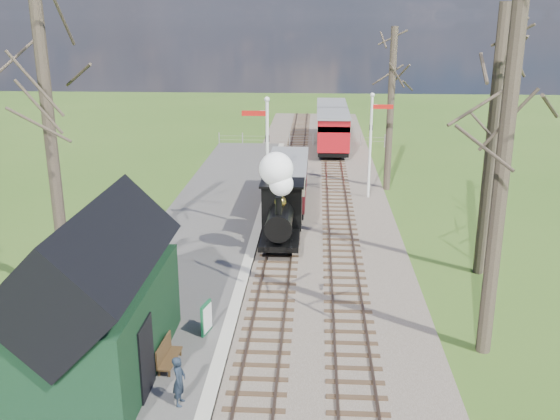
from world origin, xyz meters
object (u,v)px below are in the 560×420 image
Objects in this scene: locomotive at (280,204)px; red_carriage_a at (333,132)px; station_shed at (98,301)px; coach at (288,180)px; semaphore_far at (372,138)px; sign_board at (206,318)px; red_carriage_b at (331,119)px; bench at (167,354)px; person at (179,381)px; semaphore_near at (266,156)px.

locomotive is 19.24m from red_carriage_a.
station_shed reaches higher than coach.
station_shed is 1.10× the size of semaphore_far.
coach is 1.21× the size of red_carriage_a.
locomotive is 4.29× the size of sign_board.
red_carriage_b is (2.60, 18.50, 0.19)m from coach.
person reaches higher than bench.
sign_board is at bearing -97.75° from red_carriage_b.
station_shed is 6.29× the size of sign_board.
bench is (1.69, 0.32, -1.72)m from station_shed.
station_shed reaches higher than bench.
red_carriage_a is at bearing 76.71° from station_shed.
red_carriage_b is at bearing 83.93° from locomotive.
locomotive is 0.75× the size of red_carriage_a.
station_shed is 11.01m from locomotive.
red_carriage_a is 30.98m from person.
coach is at bearing 80.66° from bench.
red_carriage_a is 27.34m from sign_board.
person is (2.44, -1.45, -1.41)m from station_shed.
person is at bearing -96.02° from coach.
person is (0.75, -1.77, 0.31)m from bench.
station_shed is 4.80× the size of person.
semaphore_near reaches higher than person.
station_shed is at bearing -103.29° from red_carriage_a.
semaphore_far is 4.36× the size of person.
semaphore_far is at bearing -15.87° from person.
person is at bearing -97.03° from red_carriage_b.
locomotive is 0.75× the size of red_carriage_b.
coach is 14.11m from sign_board.
bench is at bearing -98.96° from semaphore_near.
semaphore_near is 6.21× the size of sign_board.
bench is at bearing -99.34° from coach.
sign_board is at bearing 67.46° from bench.
semaphore_far reaches higher than locomotive.
bench is (-2.60, -9.82, -1.44)m from locomotive.
locomotive is at bearing -96.07° from red_carriage_b.
coach is at bearing -4.12° from person.
coach is (-4.37, -1.80, -1.89)m from semaphore_far.
red_carriage_a is at bearing 78.69° from coach.
semaphore_far is 0.83× the size of coach.
coach is at bearing -157.62° from semaphore_far.
sign_board is (-1.82, -13.97, -0.76)m from coach.
semaphore_far is at bearing 64.28° from station_shed.
station_shed is 20.01m from semaphore_far.
semaphore_near is (3.53, 12.00, 1.35)m from station_shed.
semaphore_near is at bearing -100.38° from coach.
red_carriage_a is at bearing 82.20° from locomotive.
locomotive is at bearing -97.80° from red_carriage_a.
station_shed reaches higher than sign_board.
semaphore_near is 1.09× the size of red_carriage_a.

